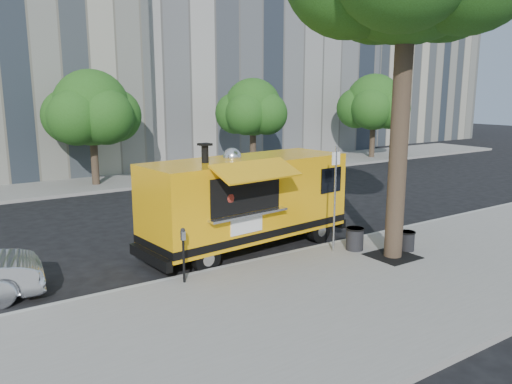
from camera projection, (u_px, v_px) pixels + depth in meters
ground at (257, 251)px, 14.61m from camera, size 120.00×120.00×0.00m
sidewalk at (355, 294)px, 11.34m from camera, size 60.00×6.00×0.15m
curb at (276, 257)px, 13.84m from camera, size 60.00×0.14×0.16m
far_sidewalk at (111, 181)px, 25.61m from camera, size 60.00×5.00×0.15m
building_mid at (220, 19)px, 37.92m from camera, size 20.00×14.00×20.00m
building_right at (375, 56)px, 48.92m from camera, size 16.00×12.00×16.00m
tree_well at (392, 256)px, 13.71m from camera, size 1.20×1.20×0.02m
far_tree_b at (91, 108)px, 23.67m from camera, size 3.60×3.60×5.50m
far_tree_c at (253, 107)px, 28.34m from camera, size 3.24×3.24×5.21m
far_tree_d at (374, 102)px, 33.91m from camera, size 3.78×3.78×5.64m
sign_post at (335, 192)px, 13.83m from camera, size 0.28×0.06×3.00m
parking_meter at (183, 249)px, 11.69m from camera, size 0.11×0.11×1.33m
food_truck at (247, 200)px, 14.50m from camera, size 6.70×3.50×3.22m
trash_bin_left at (355, 238)px, 14.22m from camera, size 0.54×0.54×0.64m
trash_bin_right at (407, 240)px, 14.18m from camera, size 0.46×0.46×0.55m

